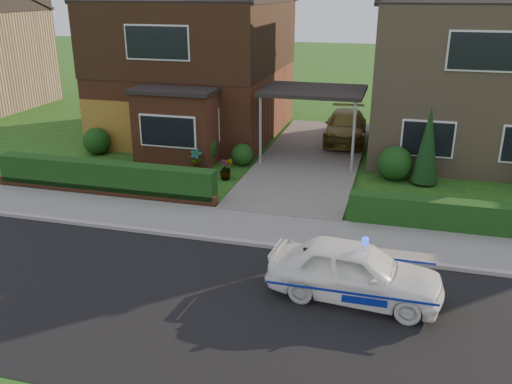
% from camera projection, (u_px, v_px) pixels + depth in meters
% --- Properties ---
extents(ground, '(120.00, 120.00, 0.00)m').
position_uv_depth(ground, '(222.00, 310.00, 11.32)').
color(ground, '#1C4B14').
rests_on(ground, ground).
extents(road, '(60.00, 6.00, 0.02)m').
position_uv_depth(road, '(222.00, 310.00, 11.32)').
color(road, black).
rests_on(road, ground).
extents(kerb, '(60.00, 0.16, 0.12)m').
position_uv_depth(kerb, '(259.00, 245.00, 14.05)').
color(kerb, '#9E9993').
rests_on(kerb, ground).
extents(sidewalk, '(60.00, 2.00, 0.10)m').
position_uv_depth(sidewalk, '(269.00, 229.00, 15.00)').
color(sidewalk, slate).
rests_on(sidewalk, ground).
extents(driveway, '(3.80, 12.00, 0.12)m').
position_uv_depth(driveway, '(311.00, 158.00, 21.23)').
color(driveway, '#666059').
rests_on(driveway, ground).
extents(house_left, '(7.50, 9.53, 7.25)m').
position_uv_depth(house_left, '(196.00, 48.00, 23.94)').
color(house_left, brown).
rests_on(house_left, ground).
extents(house_right, '(7.50, 8.06, 7.25)m').
position_uv_depth(house_right, '(473.00, 60.00, 21.24)').
color(house_right, '#927959').
rests_on(house_right, ground).
extents(carport_link, '(3.80, 3.00, 2.77)m').
position_uv_depth(carport_link, '(313.00, 92.00, 20.27)').
color(carport_link, black).
rests_on(carport_link, ground).
extents(garage_door, '(2.20, 0.10, 2.10)m').
position_uv_depth(garage_door, '(107.00, 126.00, 21.96)').
color(garage_door, olive).
rests_on(garage_door, ground).
extents(dwarf_wall, '(7.70, 0.25, 0.36)m').
position_uv_depth(dwarf_wall, '(104.00, 191.00, 17.46)').
color(dwarf_wall, brown).
rests_on(dwarf_wall, ground).
extents(hedge_left, '(7.50, 0.55, 0.90)m').
position_uv_depth(hedge_left, '(107.00, 194.00, 17.66)').
color(hedge_left, '#143C13').
rests_on(hedge_left, ground).
extents(hedge_right, '(7.50, 0.55, 0.80)m').
position_uv_depth(hedge_right, '(487.00, 235.00, 14.73)').
color(hedge_right, '#143C13').
rests_on(hedge_right, ground).
extents(shrub_left_far, '(1.08, 1.08, 1.08)m').
position_uv_depth(shrub_left_far, '(97.00, 141.00, 21.79)').
color(shrub_left_far, '#143C13').
rests_on(shrub_left_far, ground).
extents(shrub_left_mid, '(1.32, 1.32, 1.32)m').
position_uv_depth(shrub_left_mid, '(200.00, 147.00, 20.46)').
color(shrub_left_mid, '#143C13').
rests_on(shrub_left_mid, ground).
extents(shrub_left_near, '(0.84, 0.84, 0.84)m').
position_uv_depth(shrub_left_near, '(242.00, 154.00, 20.43)').
color(shrub_left_near, '#143C13').
rests_on(shrub_left_near, ground).
extents(shrub_right_near, '(1.20, 1.20, 1.20)m').
position_uv_depth(shrub_right_near, '(395.00, 163.00, 18.81)').
color(shrub_right_near, '#143C13').
rests_on(shrub_right_near, ground).
extents(conifer_a, '(0.90, 0.90, 2.60)m').
position_uv_depth(conifer_a, '(427.00, 147.00, 18.14)').
color(conifer_a, black).
rests_on(conifer_a, ground).
extents(police_car, '(3.41, 3.83, 1.43)m').
position_uv_depth(police_car, '(355.00, 272.00, 11.55)').
color(police_car, white).
rests_on(police_car, ground).
extents(driveway_car, '(2.00, 4.34, 1.23)m').
position_uv_depth(driveway_car, '(346.00, 126.00, 23.29)').
color(driveway_car, brown).
rests_on(driveway_car, driveway).
extents(potted_plant_a, '(0.45, 0.31, 0.85)m').
position_uv_depth(potted_plant_a, '(196.00, 161.00, 19.66)').
color(potted_plant_a, gray).
rests_on(potted_plant_a, ground).
extents(potted_plant_b, '(0.48, 0.43, 0.72)m').
position_uv_depth(potted_plant_b, '(227.00, 168.00, 19.06)').
color(potted_plant_b, gray).
rests_on(potted_plant_b, ground).
extents(potted_plant_c, '(0.41, 0.41, 0.72)m').
position_uv_depth(potted_plant_c, '(225.00, 170.00, 18.87)').
color(potted_plant_c, gray).
rests_on(potted_plant_c, ground).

